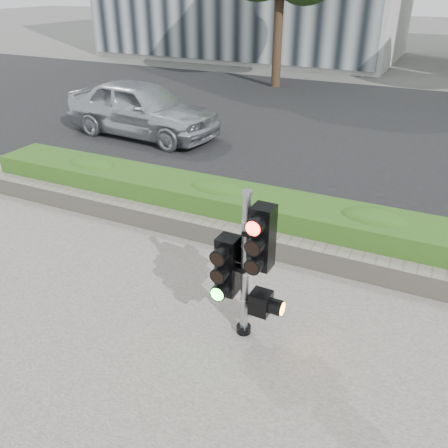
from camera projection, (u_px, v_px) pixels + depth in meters
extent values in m
plane|color=#51514C|center=(213.00, 323.00, 6.14)|extent=(120.00, 120.00, 0.00)
cube|color=black|center=(365.00, 128.00, 14.12)|extent=(60.00, 13.00, 0.02)
cube|color=gray|center=(291.00, 220.00, 8.63)|extent=(60.00, 0.25, 0.12)
cube|color=gray|center=(267.00, 244.00, 7.56)|extent=(12.00, 0.32, 0.34)
cube|color=#51932D|center=(281.00, 218.00, 8.01)|extent=(12.00, 1.00, 0.68)
cylinder|color=black|center=(278.00, 35.00, 18.53)|extent=(0.36, 0.36, 4.03)
cylinder|color=black|center=(244.00, 329.00, 5.93)|extent=(0.18, 0.18, 0.09)
cylinder|color=gray|center=(245.00, 268.00, 5.51)|extent=(0.10, 0.10, 1.89)
cylinder|color=gray|center=(247.00, 192.00, 5.07)|extent=(0.12, 0.12, 0.05)
cube|color=#FF1107|center=(263.00, 237.00, 5.18)|extent=(0.25, 0.25, 0.75)
cube|color=#14E51E|center=(228.00, 265.00, 5.58)|extent=(0.25, 0.25, 0.75)
cube|color=black|center=(255.00, 242.00, 5.55)|extent=(0.25, 0.25, 0.52)
cube|color=orange|center=(261.00, 302.00, 5.66)|extent=(0.25, 0.25, 0.28)
imported|color=#B5B7BD|center=(142.00, 108.00, 13.07)|extent=(4.61, 2.19, 1.52)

